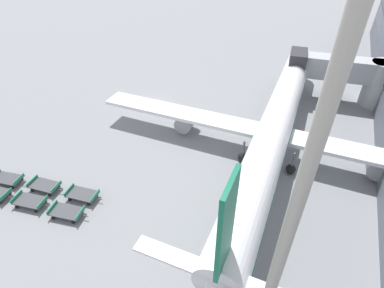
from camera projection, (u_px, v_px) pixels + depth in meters
The scene contains 9 objects.
ground_plane at pixel (155, 106), 45.30m from camera, with size 500.00×500.00×0.00m, color gray.
jet_bridge at pixel (352, 76), 44.19m from camera, with size 15.82×6.22×6.87m.
airplane at pixel (276, 124), 34.76m from camera, with size 44.45×47.43×12.57m.
baggage_dolly_row_near_col_b at pixel (30, 201), 29.31m from camera, with size 3.85×2.19×0.92m.
baggage_dolly_row_near_col_c at pixel (67, 212), 28.23m from camera, with size 3.85×2.21×0.92m.
baggage_dolly_row_mid_a_col_a at pixel (7, 179), 31.82m from camera, with size 3.85×2.21×0.92m.
baggage_dolly_row_mid_a_col_b at pixel (45, 186), 31.02m from camera, with size 3.83×2.03×0.92m.
baggage_dolly_row_mid_a_col_c at pixel (83, 194), 30.02m from camera, with size 3.84×2.08×0.92m.
apron_light_mast at pixel (306, 175), 11.07m from camera, with size 2.00×0.72×27.44m.
Camera 1 is at (21.77, -33.65, 22.60)m, focal length 28.00 mm.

